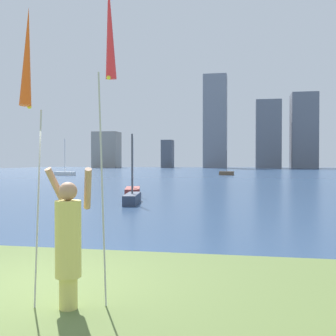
{
  "coord_description": "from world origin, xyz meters",
  "views": [
    {
      "loc": [
        3.52,
        -6.5,
        2.07
      ],
      "look_at": [
        1.35,
        4.97,
        1.86
      ],
      "focal_mm": 44.68,
      "sensor_mm": 36.0,
      "label": 1
    }
  ],
  "objects_px": {
    "sailboat_0": "(65,173)",
    "kite_flag_right": "(109,37)",
    "kite_flag_left": "(28,63)",
    "sailboat_3": "(132,198)",
    "sailboat_2": "(133,191)",
    "sailboat_6": "(226,173)",
    "person": "(68,239)"
  },
  "relations": [
    {
      "from": "sailboat_0",
      "to": "kite_flag_right",
      "type": "bearing_deg",
      "value": -64.73
    },
    {
      "from": "kite_flag_left",
      "to": "sailboat_3",
      "type": "relative_size",
      "value": 1.24
    },
    {
      "from": "sailboat_2",
      "to": "sailboat_6",
      "type": "height_order",
      "value": "sailboat_6"
    },
    {
      "from": "person",
      "to": "sailboat_6",
      "type": "relative_size",
      "value": 0.57
    },
    {
      "from": "person",
      "to": "sailboat_6",
      "type": "distance_m",
      "value": 53.7
    },
    {
      "from": "sailboat_2",
      "to": "sailboat_3",
      "type": "height_order",
      "value": "sailboat_2"
    },
    {
      "from": "sailboat_6",
      "to": "sailboat_3",
      "type": "bearing_deg",
      "value": -93.76
    },
    {
      "from": "kite_flag_left",
      "to": "sailboat_2",
      "type": "bearing_deg",
      "value": 101.32
    },
    {
      "from": "kite_flag_left",
      "to": "sailboat_2",
      "type": "relative_size",
      "value": 1.22
    },
    {
      "from": "sailboat_0",
      "to": "kite_flag_left",
      "type": "bearing_deg",
      "value": -65.93
    },
    {
      "from": "sailboat_0",
      "to": "sailboat_6",
      "type": "relative_size",
      "value": 1.45
    },
    {
      "from": "sailboat_3",
      "to": "sailboat_2",
      "type": "bearing_deg",
      "value": 105.26
    },
    {
      "from": "sailboat_0",
      "to": "sailboat_3",
      "type": "height_order",
      "value": "sailboat_0"
    },
    {
      "from": "kite_flag_right",
      "to": "person",
      "type": "bearing_deg",
      "value": -142.76
    },
    {
      "from": "sailboat_6",
      "to": "person",
      "type": "bearing_deg",
      "value": -89.62
    },
    {
      "from": "person",
      "to": "sailboat_2",
      "type": "height_order",
      "value": "sailboat_2"
    },
    {
      "from": "person",
      "to": "sailboat_0",
      "type": "relative_size",
      "value": 0.39
    },
    {
      "from": "sailboat_3",
      "to": "sailboat_6",
      "type": "bearing_deg",
      "value": 86.24
    },
    {
      "from": "sailboat_0",
      "to": "sailboat_6",
      "type": "distance_m",
      "value": 22.48
    },
    {
      "from": "person",
      "to": "sailboat_6",
      "type": "height_order",
      "value": "sailboat_6"
    },
    {
      "from": "kite_flag_right",
      "to": "sailboat_0",
      "type": "relative_size",
      "value": 0.93
    },
    {
      "from": "person",
      "to": "kite_flag_left",
      "type": "distance_m",
      "value": 2.48
    },
    {
      "from": "person",
      "to": "sailboat_0",
      "type": "xyz_separation_m",
      "value": [
        -22.22,
        48.44,
        -0.64
      ]
    },
    {
      "from": "sailboat_3",
      "to": "kite_flag_left",
      "type": "bearing_deg",
      "value": -80.01
    },
    {
      "from": "kite_flag_right",
      "to": "sailboat_0",
      "type": "distance_m",
      "value": 53.28
    },
    {
      "from": "sailboat_3",
      "to": "sailboat_6",
      "type": "distance_m",
      "value": 39.84
    },
    {
      "from": "sailboat_6",
      "to": "kite_flag_left",
      "type": "bearing_deg",
      "value": -90.13
    },
    {
      "from": "kite_flag_right",
      "to": "sailboat_2",
      "type": "xyz_separation_m",
      "value": [
        -4.74,
        18.26,
        -3.6
      ]
    },
    {
      "from": "kite_flag_left",
      "to": "kite_flag_right",
      "type": "height_order",
      "value": "kite_flag_right"
    },
    {
      "from": "sailboat_0",
      "to": "sailboat_3",
      "type": "bearing_deg",
      "value": -60.85
    },
    {
      "from": "kite_flag_right",
      "to": "sailboat_0",
      "type": "height_order",
      "value": "sailboat_0"
    },
    {
      "from": "person",
      "to": "kite_flag_left",
      "type": "xyz_separation_m",
      "value": [
        -0.48,
        -0.22,
        2.42
      ]
    }
  ]
}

